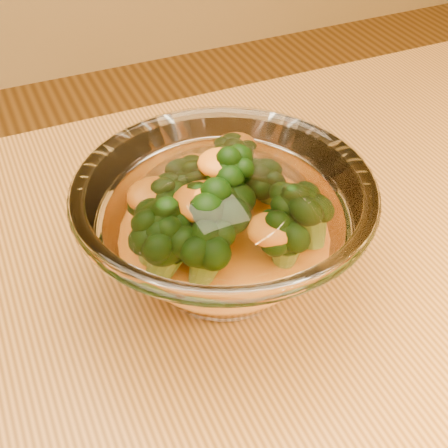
% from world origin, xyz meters
% --- Properties ---
extents(table, '(1.20, 0.80, 0.75)m').
position_xyz_m(table, '(0.00, 0.00, 0.65)').
color(table, '#BF7E39').
rests_on(table, ground).
extents(glass_bowl, '(0.22, 0.22, 0.10)m').
position_xyz_m(glass_bowl, '(-0.07, 0.12, 0.80)').
color(glass_bowl, white).
rests_on(glass_bowl, table).
extents(cheese_sauce, '(0.11, 0.11, 0.03)m').
position_xyz_m(cheese_sauce, '(-0.07, 0.12, 0.78)').
color(cheese_sauce, orange).
rests_on(cheese_sauce, glass_bowl).
extents(broccoli_heap, '(0.14, 0.13, 0.07)m').
position_xyz_m(broccoli_heap, '(-0.08, 0.12, 0.81)').
color(broccoli_heap, black).
rests_on(broccoli_heap, cheese_sauce).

